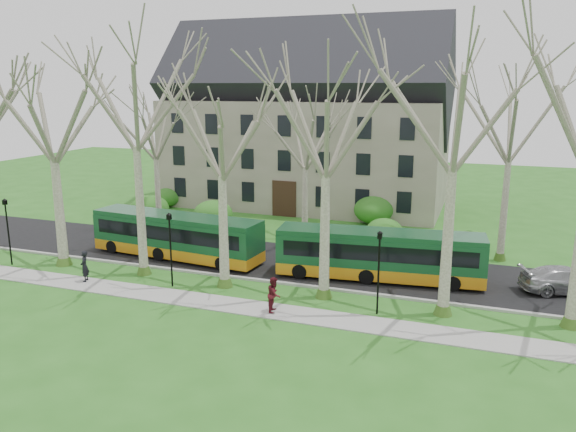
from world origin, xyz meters
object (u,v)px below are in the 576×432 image
object	(u,v)px
bus_follow	(379,254)
pedestrian_b	(274,294)
sedan	(566,280)
bus_lead	(176,235)
pedestrian_a	(84,266)

from	to	relation	value
bus_follow	pedestrian_b	bearing A→B (deg)	-127.26
bus_follow	sedan	world-z (taller)	bus_follow
bus_lead	pedestrian_b	world-z (taller)	bus_lead
pedestrian_a	pedestrian_b	xyz separation A→B (m)	(12.20, -0.45, -0.01)
bus_lead	pedestrian_b	xyz separation A→B (m)	(9.54, -6.48, -0.60)
pedestrian_b	bus_follow	bearing A→B (deg)	-41.14
sedan	pedestrian_a	distance (m)	27.71
bus_lead	pedestrian_a	distance (m)	6.61
bus_lead	pedestrian_a	bearing A→B (deg)	-108.40
pedestrian_b	bus_lead	bearing A→B (deg)	45.78
bus_follow	pedestrian_a	size ratio (longest dim) A/B	6.51
pedestrian_a	sedan	bearing A→B (deg)	83.28
sedan	bus_follow	bearing A→B (deg)	78.34
bus_lead	bus_follow	xyz separation A→B (m)	(13.64, 0.32, -0.00)
sedan	pedestrian_b	bearing A→B (deg)	100.58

